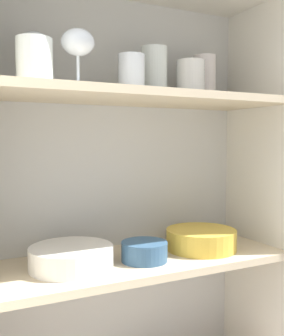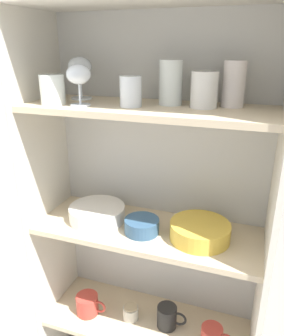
{
  "view_description": "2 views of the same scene",
  "coord_description": "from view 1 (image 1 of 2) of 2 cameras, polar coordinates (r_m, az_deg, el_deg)",
  "views": [
    {
      "loc": [
        -0.46,
        -0.78,
        0.99
      ],
      "look_at": [
        0.02,
        0.19,
        0.92
      ],
      "focal_mm": 42.0,
      "sensor_mm": 36.0,
      "label": 1
    },
    {
      "loc": [
        0.33,
        -0.82,
        1.29
      ],
      "look_at": [
        -0.02,
        0.16,
        0.9
      ],
      "focal_mm": 35.0,
      "sensor_mm": 36.0,
      "label": 2
    }
  ],
  "objects": [
    {
      "name": "shelf_board_middle",
      "position": [
        1.09,
        -0.05,
        -13.35
      ],
      "size": [
        0.79,
        0.29,
        0.02
      ],
      "primitive_type": "cube",
      "color": "beige"
    },
    {
      "name": "wine_glass_1",
      "position": [
        1.03,
        -15.33,
        16.4
      ],
      "size": [
        0.08,
        0.08,
        0.14
      ],
      "color": "white",
      "rests_on": "shelf_board_upper"
    },
    {
      "name": "tumbler_glass_0",
      "position": [
        1.0,
        -1.55,
        13.59
      ],
      "size": [
        0.07,
        0.07,
        0.09
      ],
      "color": "white",
      "rests_on": "shelf_board_upper"
    },
    {
      "name": "tumbler_glass_1",
      "position": [
        0.89,
        -15.35,
        14.8
      ],
      "size": [
        0.08,
        0.08,
        0.09
      ],
      "color": "white",
      "rests_on": "shelf_board_upper"
    },
    {
      "name": "tumbler_glass_4",
      "position": [
        1.16,
        7.06,
        12.64
      ],
      "size": [
        0.08,
        0.08,
        0.11
      ],
      "color": "white",
      "rests_on": "shelf_board_upper"
    },
    {
      "name": "wine_glass_0",
      "position": [
        0.92,
        -9.3,
        17.16
      ],
      "size": [
        0.07,
        0.07,
        0.12
      ],
      "color": "white",
      "rests_on": "shelf_board_upper"
    },
    {
      "name": "cupboard_side_right",
      "position": [
        1.3,
        16.36,
        -9.14
      ],
      "size": [
        0.02,
        0.33,
        1.4
      ],
      "primitive_type": "cube",
      "color": "silver",
      "rests_on": "ground_plane"
    },
    {
      "name": "plate_stack_white",
      "position": [
        1.01,
        -10.22,
        -12.62
      ],
      "size": [
        0.21,
        0.21,
        0.05
      ],
      "color": "silver",
      "rests_on": "shelf_board_middle"
    },
    {
      "name": "shelf_board_upper",
      "position": [
        1.04,
        -0.06,
        10.15
      ],
      "size": [
        0.79,
        0.29,
        0.02
      ],
      "primitive_type": "cube",
      "color": "beige"
    },
    {
      "name": "tumbler_glass_2",
      "position": [
        1.24,
        9.05,
        12.73
      ],
      "size": [
        0.07,
        0.07,
        0.14
      ],
      "color": "silver",
      "rests_on": "shelf_board_upper"
    },
    {
      "name": "tumbler_glass_3",
      "position": [
        1.12,
        1.77,
        13.73
      ],
      "size": [
        0.07,
        0.07,
        0.14
      ],
      "color": "white",
      "rests_on": "shelf_board_upper"
    },
    {
      "name": "serving_bowl_small",
      "position": [
        1.04,
        0.35,
        -11.85
      ],
      "size": [
        0.12,
        0.12,
        0.05
      ],
      "color": "#33567A",
      "rests_on": "shelf_board_middle"
    },
    {
      "name": "cupboard_back_panel",
      "position": [
        1.21,
        -3.33,
        -9.96
      ],
      "size": [
        0.83,
        0.02,
        1.4
      ],
      "primitive_type": "cube",
      "color": "silver",
      "rests_on": "ground_plane"
    },
    {
      "name": "mixing_bowl_large",
      "position": [
        1.16,
        8.58,
        -10.05
      ],
      "size": [
        0.2,
        0.2,
        0.06
      ],
      "color": "gold",
      "rests_on": "shelf_board_middle"
    }
  ]
}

